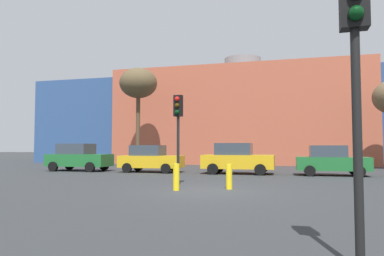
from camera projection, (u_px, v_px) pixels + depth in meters
The scene contains 11 objects.
ground_plane at pixel (206, 191), 13.46m from camera, with size 200.00×200.00×0.00m, color #2D3033.
building_backdrop at pixel (243, 120), 39.67m from camera, with size 43.97×13.70×11.48m.
parked_car_0 at pixel (79, 157), 24.96m from camera, with size 4.33×2.12×1.88m.
parked_car_1 at pixel (150, 159), 23.59m from camera, with size 4.07×2.00×1.76m.
parked_car_2 at pixel (237, 159), 22.13m from camera, with size 4.34×2.13×1.88m.
parked_car_3 at pixel (331, 161), 20.74m from camera, with size 3.99×1.96×1.73m.
traffic_light_near_right at pixel (355, 42), 4.80m from camera, with size 0.36×0.36×4.08m.
traffic_light_island at pixel (178, 119), 15.22m from camera, with size 0.37×0.37×3.82m.
bare_tree_1 at pixel (138, 84), 31.50m from camera, with size 3.28×3.28×8.56m.
bollard_yellow_0 at pixel (229, 177), 13.90m from camera, with size 0.24×0.24×0.97m, color yellow.
bollard_yellow_1 at pixel (176, 177), 13.52m from camera, with size 0.24×0.24×1.00m, color yellow.
Camera 1 is at (2.97, -13.25, 1.60)m, focal length 33.75 mm.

